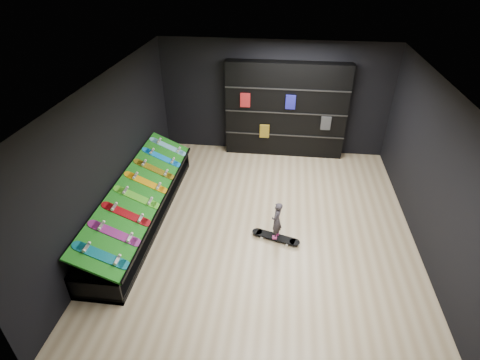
# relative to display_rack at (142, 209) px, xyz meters

# --- Properties ---
(floor) EXTENTS (6.00, 7.00, 0.01)m
(floor) POSITION_rel_display_rack_xyz_m (2.55, 0.00, -0.25)
(floor) COLOR tan
(floor) RESTS_ON ground
(ceiling) EXTENTS (6.00, 7.00, 0.01)m
(ceiling) POSITION_rel_display_rack_xyz_m (2.55, 0.00, 2.75)
(ceiling) COLOR white
(ceiling) RESTS_ON ground
(wall_back) EXTENTS (6.00, 0.02, 3.00)m
(wall_back) POSITION_rel_display_rack_xyz_m (2.55, 3.50, 1.25)
(wall_back) COLOR black
(wall_back) RESTS_ON ground
(wall_front) EXTENTS (6.00, 0.02, 3.00)m
(wall_front) POSITION_rel_display_rack_xyz_m (2.55, -3.50, 1.25)
(wall_front) COLOR black
(wall_front) RESTS_ON ground
(wall_left) EXTENTS (0.02, 7.00, 3.00)m
(wall_left) POSITION_rel_display_rack_xyz_m (-0.45, 0.00, 1.25)
(wall_left) COLOR black
(wall_left) RESTS_ON ground
(wall_right) EXTENTS (0.02, 7.00, 3.00)m
(wall_right) POSITION_rel_display_rack_xyz_m (5.55, 0.00, 1.25)
(wall_right) COLOR black
(wall_right) RESTS_ON ground
(display_rack) EXTENTS (0.90, 4.50, 0.50)m
(display_rack) POSITION_rel_display_rack_xyz_m (0.00, 0.00, 0.00)
(display_rack) COLOR black
(display_rack) RESTS_ON ground
(turf_ramp) EXTENTS (0.92, 4.50, 0.46)m
(turf_ramp) POSITION_rel_display_rack_xyz_m (0.05, 0.00, 0.46)
(turf_ramp) COLOR #115F0F
(turf_ramp) RESTS_ON display_rack
(back_shelving) EXTENTS (3.14, 0.37, 2.51)m
(back_shelving) POSITION_rel_display_rack_xyz_m (2.87, 3.32, 1.01)
(back_shelving) COLOR black
(back_shelving) RESTS_ON ground
(floor_skateboard) EXTENTS (1.00, 0.49, 0.09)m
(floor_skateboard) POSITION_rel_display_rack_xyz_m (2.83, -0.35, -0.20)
(floor_skateboard) COLOR black
(floor_skateboard) RESTS_ON ground
(child) EXTENTS (0.18, 0.21, 0.48)m
(child) POSITION_rel_display_rack_xyz_m (2.83, -0.35, 0.08)
(child) COLOR black
(child) RESTS_ON floor_skateboard
(display_board_0) EXTENTS (0.93, 0.22, 0.50)m
(display_board_0) POSITION_rel_display_rack_xyz_m (0.06, -1.90, 0.49)
(display_board_0) COLOR #0C8C99
(display_board_0) RESTS_ON turf_ramp
(display_board_1) EXTENTS (0.93, 0.22, 0.50)m
(display_board_1) POSITION_rel_display_rack_xyz_m (0.06, -1.36, 0.49)
(display_board_1) COLOR #2626BF
(display_board_1) RESTS_ON turf_ramp
(display_board_2) EXTENTS (0.93, 0.22, 0.50)m
(display_board_2) POSITION_rel_display_rack_xyz_m (0.06, -0.81, 0.49)
(display_board_2) COLOR red
(display_board_2) RESTS_ON turf_ramp
(display_board_3) EXTENTS (0.93, 0.22, 0.50)m
(display_board_3) POSITION_rel_display_rack_xyz_m (0.06, -0.27, 0.49)
(display_board_3) COLOR green
(display_board_3) RESTS_ON turf_ramp
(display_board_4) EXTENTS (0.93, 0.22, 0.50)m
(display_board_4) POSITION_rel_display_rack_xyz_m (0.06, 0.27, 0.49)
(display_board_4) COLOR yellow
(display_board_4) RESTS_ON turf_ramp
(display_board_5) EXTENTS (0.93, 0.22, 0.50)m
(display_board_5) POSITION_rel_display_rack_xyz_m (0.06, 0.81, 0.49)
(display_board_5) COLOR yellow
(display_board_5) RESTS_ON turf_ramp
(display_board_6) EXTENTS (0.93, 0.22, 0.50)m
(display_board_6) POSITION_rel_display_rack_xyz_m (0.06, 1.36, 0.49)
(display_board_6) COLOR blue
(display_board_6) RESTS_ON turf_ramp
(display_board_7) EXTENTS (0.93, 0.22, 0.50)m
(display_board_7) POSITION_rel_display_rack_xyz_m (0.06, 1.90, 0.49)
(display_board_7) COLOR #0CB2E5
(display_board_7) RESTS_ON turf_ramp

